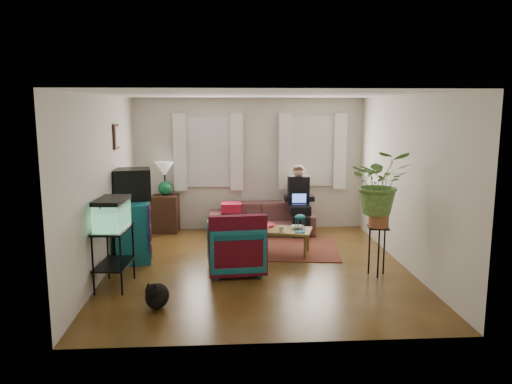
{
  "coord_description": "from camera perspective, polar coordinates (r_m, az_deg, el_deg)",
  "views": [
    {
      "loc": [
        -0.5,
        -7.32,
        2.42
      ],
      "look_at": [
        0.0,
        0.4,
        1.1
      ],
      "focal_mm": 35.0,
      "sensor_mm": 36.0,
      "label": 1
    }
  ],
  "objects": [
    {
      "name": "wall_right",
      "position": [
        7.9,
        16.71,
        1.12
      ],
      "size": [
        0.01,
        5.0,
        2.6
      ],
      "primitive_type": "cube",
      "color": "silver",
      "rests_on": "floor"
    },
    {
      "name": "birdcage",
      "position": [
        8.07,
        5.07,
        -3.58
      ],
      "size": [
        0.21,
        0.21,
        0.3
      ],
      "primitive_type": null,
      "rotation": [
        0.0,
        0.0,
        -0.28
      ],
      "color": "#115B6B",
      "rests_on": "coffee_table"
    },
    {
      "name": "potted_plant",
      "position": [
        7.28,
        13.96,
        -0.05
      ],
      "size": [
        0.93,
        0.84,
        0.92
      ],
      "primitive_type": "imported",
      "rotation": [
        0.0,
        0.0,
        -0.16
      ],
      "color": "#599947",
      "rests_on": "plant_stand"
    },
    {
      "name": "plant_stand",
      "position": [
        7.47,
        13.69,
        -6.59
      ],
      "size": [
        0.35,
        0.35,
        0.73
      ],
      "primitive_type": "cube",
      "rotation": [
        0.0,
        0.0,
        -0.16
      ],
      "color": "black",
      "rests_on": "floor"
    },
    {
      "name": "curtains_left",
      "position": [
        9.76,
        -5.47,
        4.53
      ],
      "size": [
        1.36,
        0.06,
        1.5
      ],
      "primitive_type": "cube",
      "color": "white",
      "rests_on": "wall_back"
    },
    {
      "name": "table_lamp",
      "position": [
        9.85,
        -10.38,
        1.43
      ],
      "size": [
        0.4,
        0.4,
        0.66
      ],
      "primitive_type": null,
      "rotation": [
        0.0,
        0.0,
        -0.09
      ],
      "color": "white",
      "rests_on": "side_table"
    },
    {
      "name": "floor",
      "position": [
        7.73,
        0.19,
        -8.57
      ],
      "size": [
        4.5,
        5.0,
        0.01
      ],
      "primitive_type": "cube",
      "color": "#4F2B14",
      "rests_on": "ground"
    },
    {
      "name": "aquarium",
      "position": [
        6.92,
        -16.15,
        -2.34
      ],
      "size": [
        0.41,
        0.69,
        0.43
      ],
      "primitive_type": "cube",
      "rotation": [
        0.0,
        0.0,
        -0.07
      ],
      "color": "#7FD899",
      "rests_on": "aquarium_stand"
    },
    {
      "name": "window_left",
      "position": [
        9.84,
        -5.45,
        4.57
      ],
      "size": [
        1.08,
        0.04,
        1.38
      ],
      "primitive_type": "cube",
      "color": "white",
      "rests_on": "wall_back"
    },
    {
      "name": "crt_tv",
      "position": [
        8.32,
        -13.97,
        0.88
      ],
      "size": [
        0.66,
        0.61,
        0.5
      ],
      "primitive_type": "cube",
      "rotation": [
        0.0,
        0.0,
        0.18
      ],
      "color": "black",
      "rests_on": "dresser"
    },
    {
      "name": "snack_tray",
      "position": [
        8.47,
        1.03,
        -3.81
      ],
      "size": [
        0.39,
        0.39,
        0.04
      ],
      "primitive_type": "cylinder",
      "rotation": [
        0.0,
        0.0,
        -0.28
      ],
      "color": "#B21414",
      "rests_on": "coffee_table"
    },
    {
      "name": "picture_frame",
      "position": [
        8.36,
        -15.62,
        6.11
      ],
      "size": [
        0.04,
        0.32,
        0.4
      ],
      "primitive_type": "cube",
      "color": "#3D2616",
      "rests_on": "wall_left"
    },
    {
      "name": "aquarium_stand",
      "position": [
        7.07,
        -15.92,
        -7.25
      ],
      "size": [
        0.46,
        0.75,
        0.81
      ],
      "primitive_type": "cube",
      "rotation": [
        0.0,
        0.0,
        -0.07
      ],
      "color": "black",
      "rests_on": "floor"
    },
    {
      "name": "side_table",
      "position": [
        9.96,
        -10.26,
        -2.39
      ],
      "size": [
        0.54,
        0.54,
        0.72
      ],
      "primitive_type": "cube",
      "rotation": [
        0.0,
        0.0,
        -0.09
      ],
      "color": "#3A1E15",
      "rests_on": "floor"
    },
    {
      "name": "wall_left",
      "position": [
        7.61,
        -16.96,
        0.79
      ],
      "size": [
        0.01,
        5.0,
        2.6
      ],
      "primitive_type": "cube",
      "color": "silver",
      "rests_on": "floor"
    },
    {
      "name": "armchair",
      "position": [
        7.41,
        -2.34,
        -6.06
      ],
      "size": [
        0.86,
        0.81,
        0.82
      ],
      "primitive_type": "imported",
      "rotation": [
        0.0,
        0.0,
        3.23
      ],
      "color": "#11556B",
      "rests_on": "floor"
    },
    {
      "name": "seated_person",
      "position": [
        9.64,
        4.92,
        -1.24
      ],
      "size": [
        0.52,
        0.63,
        1.2
      ],
      "primitive_type": null,
      "rotation": [
        0.0,
        0.0,
        -0.02
      ],
      "color": "black",
      "rests_on": "sofa"
    },
    {
      "name": "area_rug",
      "position": [
        8.73,
        2.68,
        -6.37
      ],
      "size": [
        2.18,
        1.83,
        0.01
      ],
      "primitive_type": "cube",
      "rotation": [
        0.0,
        0.0,
        -0.12
      ],
      "color": "brown",
      "rests_on": "floor"
    },
    {
      "name": "serape_throw",
      "position": [
        7.06,
        -2.07,
        -5.41
      ],
      "size": [
        0.84,
        0.26,
        0.68
      ],
      "primitive_type": "cube",
      "rotation": [
        0.0,
        0.0,
        0.08
      ],
      "color": "#9E0A0A",
      "rests_on": "armchair"
    },
    {
      "name": "curtains_right",
      "position": [
        9.92,
        6.5,
        4.59
      ],
      "size": [
        1.36,
        0.06,
        1.5
      ],
      "primitive_type": "cube",
      "color": "white",
      "rests_on": "wall_back"
    },
    {
      "name": "sofa",
      "position": [
        9.61,
        0.62,
        -2.49
      ],
      "size": [
        2.02,
        0.84,
        0.79
      ],
      "primitive_type": "imported",
      "rotation": [
        0.0,
        0.0,
        -0.02
      ],
      "color": "brown",
      "rests_on": "floor"
    },
    {
      "name": "ceiling",
      "position": [
        7.34,
        0.21,
        11.08
      ],
      "size": [
        4.5,
        5.0,
        0.01
      ],
      "primitive_type": "cube",
      "color": "white",
      "rests_on": "wall_back"
    },
    {
      "name": "coffee_table",
      "position": [
        8.35,
        2.73,
        -5.66
      ],
      "size": [
        1.14,
        0.82,
        0.43
      ],
      "primitive_type": "cube",
      "rotation": [
        0.0,
        0.0,
        -0.28
      ],
      "color": "brown",
      "rests_on": "floor"
    },
    {
      "name": "dresser",
      "position": [
        8.36,
        -13.91,
        -4.11
      ],
      "size": [
        0.7,
        1.12,
        0.94
      ],
      "primitive_type": "cube",
      "rotation": [
        0.0,
        0.0,
        0.18
      ],
      "color": "#135F75",
      "rests_on": "floor"
    },
    {
      "name": "black_cat",
      "position": [
        6.29,
        -11.24,
        -11.29
      ],
      "size": [
        0.36,
        0.49,
        0.38
      ],
      "primitive_type": "ellipsoid",
      "rotation": [
        0.0,
        0.0,
        -0.18
      ],
      "color": "black",
      "rests_on": "floor"
    },
    {
      "name": "cup_a",
      "position": [
        8.23,
        1.03,
        -4.02
      ],
      "size": [
        0.14,
        0.14,
        0.09
      ],
      "primitive_type": "imported",
      "rotation": [
        0.0,
        0.0,
        -0.28
      ],
      "color": "white",
      "rests_on": "coffee_table"
    },
    {
      "name": "window_right",
      "position": [
        9.99,
        6.41,
        4.63
      ],
      "size": [
        1.08,
        0.04,
        1.38
      ],
      "primitive_type": "cube",
      "color": "white",
      "rests_on": "wall_back"
    },
    {
      "name": "wall_back",
      "position": [
        9.9,
        -0.79,
        3.19
      ],
      "size": [
        4.5,
        0.01,
        2.6
      ],
      "primitive_type": "cube",
      "color": "silver",
      "rests_on": "floor"
    },
    {
      "name": "wall_front",
      "position": [
        4.98,
        2.16,
        -3.35
      ],
      "size": [
        4.5,
        0.01,
        2.6
      ],
      "primitive_type": "cube",
      "color": "silver",
      "rests_on": "floor"
    },
    {
      "name": "bowl",
      "position": [
        8.34,
        4.75,
        -4.02
      ],
      "size": [
        0.25,
        0.25,
        0.05
      ],
      "primitive_type": "imported",
      "rotation": [
        0.0,
        0.0,
        -0.28
      ],
      "color": "white",
      "rests_on": "coffee_table"
    },
    {
      "name": "cup_b",
      "position": [
        8.11,
        2.87,
        -4.25
      ],
      "size": [
        0.12,
        0.12,
        0.09
      ],
      "primitive_type": "imported",
      "rotation": [
        0.0,
        0.0,
        -0.28
      ],
      "color": "beige",
      "rests_on": "coffee_table"
    }
  ]
}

